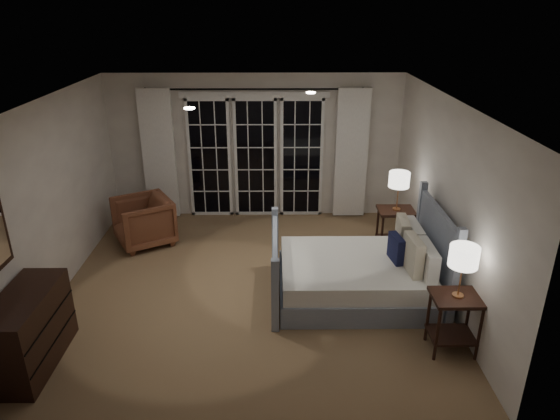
{
  "coord_description": "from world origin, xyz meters",
  "views": [
    {
      "loc": [
        0.34,
        -5.88,
        3.57
      ],
      "look_at": [
        0.4,
        0.14,
        1.05
      ],
      "focal_mm": 32.0,
      "sensor_mm": 36.0,
      "label": 1
    }
  ],
  "objects_px": {
    "bed": "(359,274)",
    "lamp_left": "(464,257)",
    "lamp_right": "(399,180)",
    "dresser": "(29,331)",
    "nightstand_right": "(395,224)",
    "nightstand_left": "(455,315)",
    "armchair": "(143,221)"
  },
  "relations": [
    {
      "from": "bed",
      "to": "lamp_left",
      "type": "height_order",
      "value": "lamp_left"
    },
    {
      "from": "lamp_left",
      "to": "lamp_right",
      "type": "relative_size",
      "value": 1.0
    },
    {
      "from": "dresser",
      "to": "bed",
      "type": "bearing_deg",
      "value": 19.63
    },
    {
      "from": "nightstand_right",
      "to": "dresser",
      "type": "xyz_separation_m",
      "value": [
        -4.38,
        -2.55,
        -0.05
      ]
    },
    {
      "from": "bed",
      "to": "lamp_right",
      "type": "distance_m",
      "value": 1.68
    },
    {
      "from": "lamp_left",
      "to": "lamp_right",
      "type": "height_order",
      "value": "lamp_right"
    },
    {
      "from": "nightstand_left",
      "to": "lamp_right",
      "type": "bearing_deg",
      "value": 92.79
    },
    {
      "from": "nightstand_left",
      "to": "nightstand_right",
      "type": "bearing_deg",
      "value": 92.79
    },
    {
      "from": "bed",
      "to": "armchair",
      "type": "xyz_separation_m",
      "value": [
        -3.16,
        1.56,
        0.07
      ]
    },
    {
      "from": "lamp_left",
      "to": "nightstand_left",
      "type": "bearing_deg",
      "value": 153.43
    },
    {
      "from": "nightstand_left",
      "to": "nightstand_right",
      "type": "distance_m",
      "value": 2.37
    },
    {
      "from": "lamp_left",
      "to": "dresser",
      "type": "bearing_deg",
      "value": -177.7
    },
    {
      "from": "nightstand_left",
      "to": "nightstand_right",
      "type": "height_order",
      "value": "nightstand_right"
    },
    {
      "from": "bed",
      "to": "nightstand_left",
      "type": "bearing_deg",
      "value": -52.91
    },
    {
      "from": "bed",
      "to": "lamp_left",
      "type": "xyz_separation_m",
      "value": [
        0.85,
        -1.12,
        0.84
      ]
    },
    {
      "from": "bed",
      "to": "lamp_right",
      "type": "relative_size",
      "value": 3.56
    },
    {
      "from": "lamp_right",
      "to": "lamp_left",
      "type": "bearing_deg",
      "value": -87.21
    },
    {
      "from": "lamp_left",
      "to": "dresser",
      "type": "relative_size",
      "value": 0.5
    },
    {
      "from": "nightstand_left",
      "to": "nightstand_right",
      "type": "xyz_separation_m",
      "value": [
        -0.12,
        2.37,
        0.0
      ]
    },
    {
      "from": "nightstand_left",
      "to": "lamp_right",
      "type": "relative_size",
      "value": 1.17
    },
    {
      "from": "nightstand_right",
      "to": "lamp_right",
      "type": "bearing_deg",
      "value": -143.13
    },
    {
      "from": "nightstand_right",
      "to": "lamp_right",
      "type": "height_order",
      "value": "lamp_right"
    },
    {
      "from": "bed",
      "to": "nightstand_left",
      "type": "xyz_separation_m",
      "value": [
        0.85,
        -1.12,
        0.14
      ]
    },
    {
      "from": "nightstand_right",
      "to": "lamp_left",
      "type": "bearing_deg",
      "value": -87.21
    },
    {
      "from": "armchair",
      "to": "bed",
      "type": "bearing_deg",
      "value": 33.64
    },
    {
      "from": "nightstand_left",
      "to": "lamp_right",
      "type": "xyz_separation_m",
      "value": [
        -0.12,
        2.37,
        0.71
      ]
    },
    {
      "from": "armchair",
      "to": "lamp_right",
      "type": "bearing_deg",
      "value": 55.39
    },
    {
      "from": "nightstand_left",
      "to": "lamp_left",
      "type": "relative_size",
      "value": 1.18
    },
    {
      "from": "bed",
      "to": "dresser",
      "type": "bearing_deg",
      "value": -160.37
    },
    {
      "from": "dresser",
      "to": "armchair",
      "type": "bearing_deg",
      "value": 80.23
    },
    {
      "from": "lamp_right",
      "to": "dresser",
      "type": "relative_size",
      "value": 0.5
    },
    {
      "from": "lamp_right",
      "to": "armchair",
      "type": "xyz_separation_m",
      "value": [
        -3.89,
        0.31,
        -0.78
      ]
    }
  ]
}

